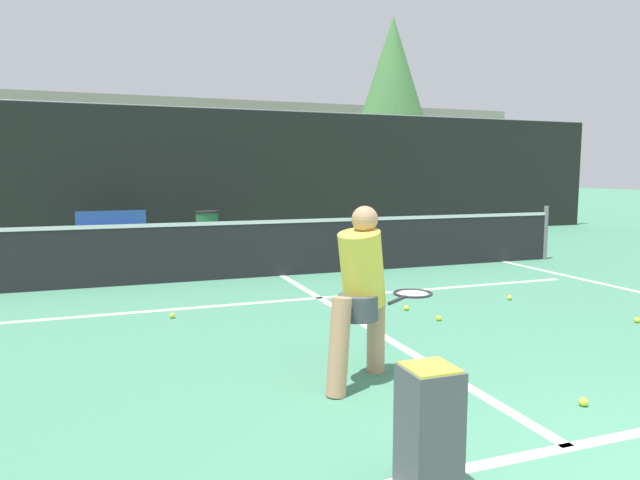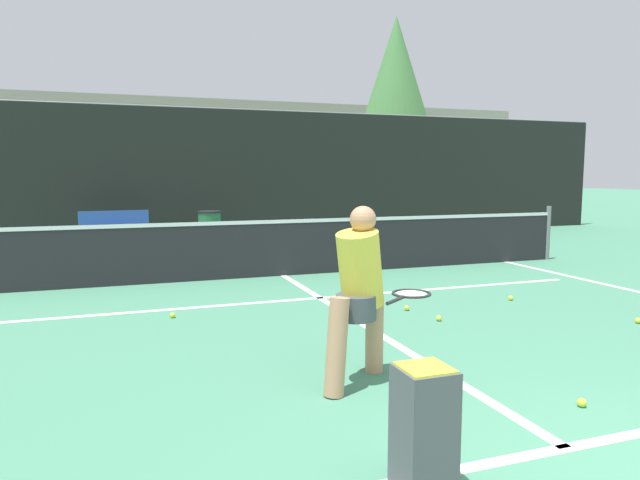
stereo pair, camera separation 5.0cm
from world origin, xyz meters
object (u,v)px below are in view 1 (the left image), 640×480
player_practicing (362,289)px  courtside_bench (112,228)px  parked_car (248,210)px  ball_hopper (429,428)px  trash_bin (207,228)px

player_practicing → courtside_bench: (-1.92, 9.69, -0.31)m
courtside_bench → parked_car: 5.08m
ball_hopper → trash_bin: 11.35m
ball_hopper → parked_car: size_ratio=0.18×
trash_bin → parked_car: size_ratio=0.20×
ball_hopper → trash_bin: (0.60, 11.33, 0.04)m
player_practicing → courtside_bench: 9.89m
ball_hopper → courtside_bench: size_ratio=0.45×
courtside_bench → trash_bin: 2.17m
player_practicing → trash_bin: player_practicing is taller
courtside_bench → trash_bin: (2.17, -0.02, -0.06)m
courtside_bench → trash_bin: courtside_bench is taller
player_practicing → trash_bin: bearing=51.5°
ball_hopper → courtside_bench: (-1.57, 11.35, 0.09)m
player_practicing → ball_hopper: (-0.35, -1.66, -0.41)m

